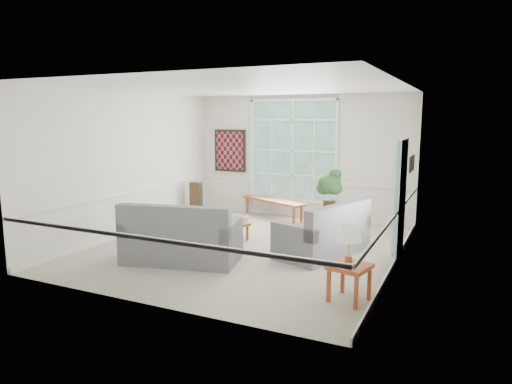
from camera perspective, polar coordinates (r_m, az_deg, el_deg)
floor at (r=8.81m, az=-1.15°, el=-6.93°), size 5.50×6.00×0.01m
ceiling at (r=8.48m, az=-1.22°, el=12.96°), size 5.50×6.00×0.02m
wall_back at (r=11.27m, az=5.62°, el=4.37°), size 5.50×0.02×3.00m
wall_front at (r=6.00m, az=-14.00°, el=-0.14°), size 5.50×0.02×3.00m
wall_left at (r=10.04m, az=-15.42°, el=3.48°), size 0.02×6.00×3.00m
wall_right at (r=7.71m, az=17.47°, el=1.74°), size 0.02×6.00×3.00m
window_back at (r=11.29m, az=4.61°, el=5.16°), size 2.30×0.08×2.40m
entry_door at (r=8.37m, az=17.62°, el=-0.82°), size 0.08×0.90×2.10m
door_sidelight at (r=7.73m, az=17.03°, el=-0.84°), size 0.08×0.26×1.90m
wall_art at (r=12.01m, az=-3.28°, el=5.18°), size 0.90×0.06×1.10m
wall_frame_near at (r=9.43m, az=18.71°, el=3.28°), size 0.04×0.26×0.32m
wall_frame_far at (r=9.83m, az=18.98°, el=3.49°), size 0.04×0.26×0.32m
loveseat_right at (r=8.35m, az=8.30°, el=-4.46°), size 1.45×1.99×0.97m
loveseat_front at (r=7.97m, az=-9.24°, el=-4.87°), size 2.11×1.42×1.04m
coffee_table at (r=9.45m, az=-3.61°, el=-4.70°), size 1.07×0.86×0.35m
pewter_bowl at (r=9.41m, az=-3.70°, el=-3.45°), size 0.32×0.32×0.07m
window_bench at (r=11.34m, az=2.13°, el=-2.08°), size 1.90×1.12×0.45m
end_table at (r=9.67m, az=9.47°, el=-3.85°), size 0.64×0.64×0.56m
houseplant at (r=9.51m, az=9.17°, el=0.33°), size 0.62×0.62×0.87m
side_table at (r=6.39m, az=11.57°, el=-11.03°), size 0.60×0.60×0.51m
table_lamp at (r=6.16m, az=11.54°, el=-6.46°), size 0.41×0.41×0.58m
pet_bed at (r=10.95m, az=-2.17°, el=-3.32°), size 0.52×0.52×0.14m
floor_speaker at (r=11.55m, az=-7.49°, el=-0.90°), size 0.28×0.23×0.86m
cat at (r=8.90m, az=10.14°, el=-3.13°), size 0.36×0.35×0.14m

